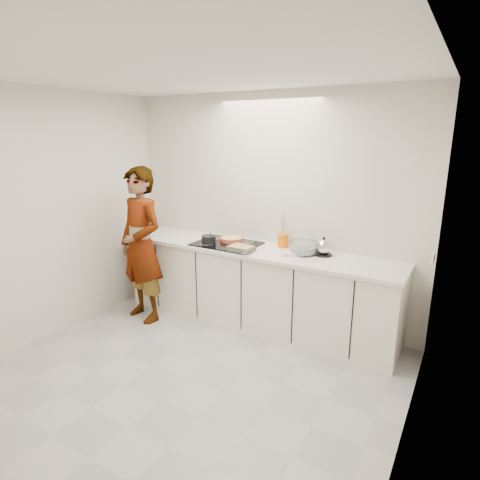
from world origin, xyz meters
The scene contains 16 objects.
floor centered at (0.00, 0.00, 0.00)m, with size 3.60×3.20×0.00m, color #B0AFAC.
ceiling centered at (0.00, 0.00, 2.60)m, with size 3.60×3.20×0.00m, color white.
wall_back centered at (0.00, 1.60, 1.30)m, with size 3.60×0.00×2.60m, color silver.
wall_left centered at (-1.80, 0.00, 1.30)m, with size 0.00×3.20×2.60m, color silver.
wall_right centered at (1.80, 0.02, 1.30)m, with size 0.02×3.20×2.60m.
base_cabinets centered at (0.00, 1.28, 0.43)m, with size 3.20×0.58×0.87m, color white.
countertop centered at (0.00, 1.28, 0.89)m, with size 3.24×0.64×0.04m, color white.
hob centered at (-0.35, 1.26, 0.92)m, with size 0.72×0.54×0.01m, color black.
tart_dish centered at (-0.35, 1.37, 0.95)m, with size 0.32×0.32×0.04m.
saucepan centered at (-0.53, 1.15, 0.97)m, with size 0.17×0.17×0.16m.
baking_dish centered at (-0.06, 1.08, 0.95)m, with size 0.28×0.21×0.05m.
mixing_bowl centered at (0.55, 1.36, 0.97)m, with size 0.32×0.32×0.13m.
tea_towel centered at (0.46, 1.26, 0.93)m, with size 0.20×0.15×0.03m, color white.
kettle centered at (0.75, 1.41, 0.99)m, with size 0.21×0.21×0.20m.
utensil_crock centered at (0.25, 1.48, 0.99)m, with size 0.12×0.12×0.15m, color #F16704.
cook centered at (-1.20, 0.75, 0.90)m, with size 0.66×0.43×1.80m, color white.
Camera 1 is at (2.04, -2.49, 2.14)m, focal length 30.00 mm.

